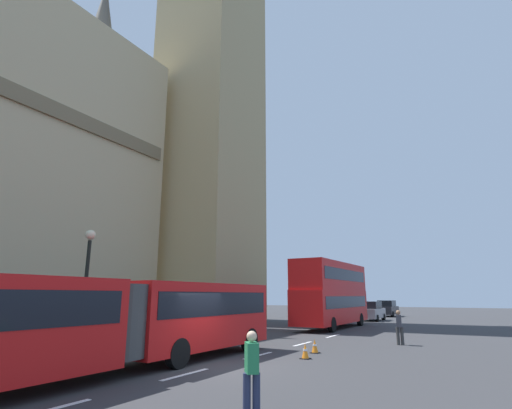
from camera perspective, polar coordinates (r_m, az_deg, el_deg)
The scene contains 11 objects.
ground_plane at distance 14.79m, azimuth -5.93°, elevation -22.48°, with size 160.00×160.00×0.00m, color #333335.
lane_centre_marking at distance 13.54m, azimuth -10.25°, elevation -23.21°, with size 29.80×0.16×0.01m.
articulated_bus at distance 13.78m, azimuth -20.34°, elevation -15.15°, with size 16.14×2.54×2.90m.
double_decker_bus at distance 31.68m, azimuth 11.01°, elevation -12.38°, with size 10.73×2.54×4.90m.
sedan_lead at distance 41.87m, azimuth 16.49°, elevation -14.68°, with size 4.40×1.86×1.85m.
sedan_trailing at distance 50.67m, azimuth 18.64°, elevation -14.18°, with size 4.40×1.86×1.85m.
traffic_cone_west at distance 16.50m, azimuth 7.19°, elevation -20.47°, with size 0.36×0.36×0.58m.
traffic_cone_middle at distance 18.13m, azimuth 8.57°, elevation -19.76°, with size 0.36×0.36×0.58m.
street_lamp at distance 18.73m, azimuth -23.56°, elevation -10.12°, with size 0.44×0.44×5.27m.
pedestrian_near_cones at distance 8.77m, azimuth -0.64°, elevation -23.02°, with size 0.46×0.44×1.69m.
pedestrian_by_kerb at distance 21.94m, azimuth 20.17°, elevation -16.30°, with size 0.43×0.36×1.69m.
Camera 1 is at (-11.86, -8.51, 2.42)m, focal length 27.42 mm.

